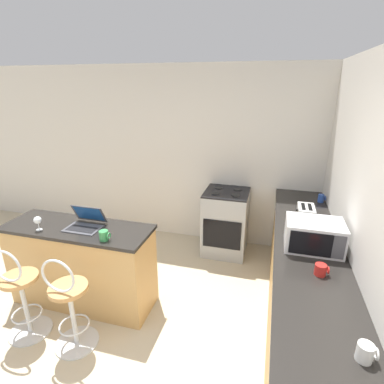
{
  "coord_description": "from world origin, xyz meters",
  "views": [
    {
      "loc": [
        1.26,
        -1.49,
        2.33
      ],
      "look_at": [
        0.3,
        1.97,
        1.03
      ],
      "focal_mm": 28.0,
      "sensor_mm": 36.0,
      "label": 1
    }
  ],
  "objects": [
    {
      "name": "mug_green",
      "position": [
        -0.21,
        0.72,
        0.98
      ],
      "size": [
        0.1,
        0.09,
        0.1
      ],
      "color": "#338447",
      "rests_on": "breakfast_bar"
    },
    {
      "name": "bar_stool_far",
      "position": [
        -0.38,
        0.32,
        0.45
      ],
      "size": [
        0.4,
        0.4,
        0.98
      ],
      "color": "silver",
      "rests_on": "ground_plane"
    },
    {
      "name": "bar_stool_near",
      "position": [
        -0.91,
        0.32,
        0.45
      ],
      "size": [
        0.4,
        0.4,
        0.98
      ],
      "color": "silver",
      "rests_on": "ground_plane"
    },
    {
      "name": "counter_right",
      "position": [
        1.66,
        1.1,
        0.46
      ],
      "size": [
        0.63,
        3.23,
        0.93
      ],
      "color": "tan",
      "rests_on": "ground_plane"
    },
    {
      "name": "laptop",
      "position": [
        -0.55,
        0.92,
        0.98
      ],
      "size": [
        0.36,
        0.3,
        0.22
      ],
      "color": "#47474C",
      "rests_on": "breakfast_bar"
    },
    {
      "name": "microwave",
      "position": [
        1.68,
        1.09,
        1.06
      ],
      "size": [
        0.49,
        0.36,
        0.26
      ],
      "color": "silver",
      "rests_on": "counter_right"
    },
    {
      "name": "toaster",
      "position": [
        1.66,
        1.69,
        1.01
      ],
      "size": [
        0.19,
        0.28,
        0.17
      ],
      "color": "silver",
      "rests_on": "counter_right"
    },
    {
      "name": "mug_red",
      "position": [
        1.7,
        0.68,
        0.97
      ],
      "size": [
        0.11,
        0.09,
        0.09
      ],
      "color": "red",
      "rests_on": "counter_right"
    },
    {
      "name": "wall_back",
      "position": [
        0.0,
        2.73,
        1.3
      ],
      "size": [
        12.0,
        0.06,
        2.6
      ],
      "color": "silver",
      "rests_on": "ground_plane"
    },
    {
      "name": "wine_glass_tall",
      "position": [
        -0.97,
        0.73,
        1.03
      ],
      "size": [
        0.08,
        0.08,
        0.15
      ],
      "color": "silver",
      "rests_on": "breakfast_bar"
    },
    {
      "name": "breakfast_bar",
      "position": [
        -0.65,
        0.89,
        0.46
      ],
      "size": [
        1.58,
        0.55,
        0.93
      ],
      "color": "tan",
      "rests_on": "ground_plane"
    },
    {
      "name": "mug_blue",
      "position": [
        1.89,
        2.31,
        0.98
      ],
      "size": [
        0.09,
        0.07,
        0.1
      ],
      "color": "#2D51AD",
      "rests_on": "counter_right"
    },
    {
      "name": "stove_range",
      "position": [
        0.69,
        2.38,
        0.46
      ],
      "size": [
        0.61,
        0.61,
        0.93
      ],
      "color": "#9EA3A8",
      "rests_on": "ground_plane"
    },
    {
      "name": "mug_white",
      "position": [
        1.83,
        -0.08,
        0.98
      ],
      "size": [
        0.1,
        0.09,
        0.1
      ],
      "color": "white",
      "rests_on": "counter_right"
    }
  ]
}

